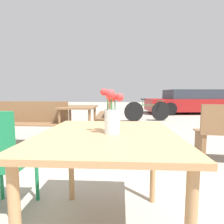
{
  "coord_description": "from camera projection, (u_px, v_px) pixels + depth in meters",
  "views": [
    {
      "loc": [
        0.12,
        -1.11,
        0.99
      ],
      "look_at": [
        0.03,
        -0.02,
        0.88
      ],
      "focal_mm": 28.0,
      "sensor_mm": 36.0,
      "label": 1
    }
  ],
  "objects": [
    {
      "name": "flower_vase",
      "position": [
        112.0,
        116.0,
        1.1
      ],
      "size": [
        0.15,
        0.15,
        0.29
      ],
      "color": "silver",
      "rests_on": "table_front"
    },
    {
      "name": "bicycle",
      "position": [
        148.0,
        111.0,
        6.34
      ],
      "size": [
        1.69,
        0.61,
        0.82
      ],
      "color": "black",
      "rests_on": "ground_plane"
    },
    {
      "name": "parked_car",
      "position": [
        191.0,
        102.0,
        8.95
      ],
      "size": [
        4.59,
        2.27,
        1.21
      ],
      "color": "maroon",
      "rests_on": "ground_plane"
    },
    {
      "name": "table_back",
      "position": [
        79.0,
        113.0,
        3.47
      ],
      "size": [
        0.71,
        0.87,
        0.75
      ],
      "color": "brown",
      "rests_on": "ground_plane"
    },
    {
      "name": "bench_near",
      "position": [
        16.0,
        121.0,
        3.31
      ],
      "size": [
        1.99,
        0.36,
        0.85
      ],
      "color": "brown",
      "rests_on": "ground_plane"
    },
    {
      "name": "bench_far",
      "position": [
        107.0,
        113.0,
        4.68
      ],
      "size": [
        0.47,
        1.81,
        0.85
      ],
      "color": "brown",
      "rests_on": "ground_plane"
    },
    {
      "name": "table_front",
      "position": [
        108.0,
        147.0,
        1.14
      ],
      "size": [
        0.9,
        1.0,
        0.74
      ],
      "color": "tan",
      "rests_on": "ground_plane"
    }
  ]
}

